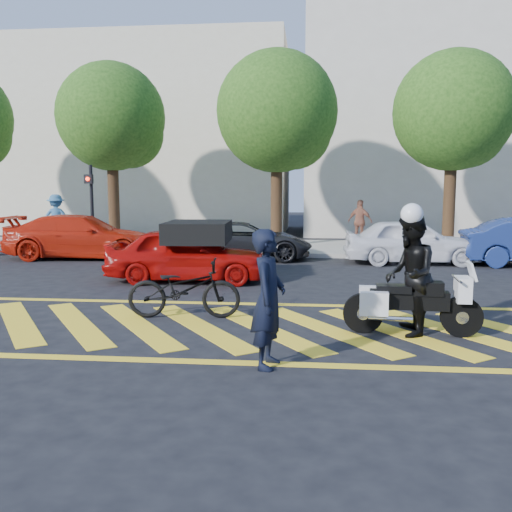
# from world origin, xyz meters

# --- Properties ---
(ground) EXTENTS (90.00, 90.00, 0.00)m
(ground) POSITION_xyz_m (0.00, 0.00, 0.00)
(ground) COLOR black
(ground) RESTS_ON ground
(sidewalk) EXTENTS (60.00, 5.00, 0.15)m
(sidewalk) POSITION_xyz_m (0.00, 12.00, 0.07)
(sidewalk) COLOR #9E998E
(sidewalk) RESTS_ON ground
(crosswalk) EXTENTS (12.33, 4.00, 0.01)m
(crosswalk) POSITION_xyz_m (-0.04, 0.00, 0.00)
(crosswalk) COLOR yellow
(crosswalk) RESTS_ON ground
(building_left) EXTENTS (16.00, 8.00, 10.00)m
(building_left) POSITION_xyz_m (-8.00, 21.00, 5.00)
(building_left) COLOR beige
(building_left) RESTS_ON ground
(building_right) EXTENTS (16.00, 8.00, 11.00)m
(building_right) POSITION_xyz_m (9.00, 21.00, 5.50)
(building_right) COLOR beige
(building_right) RESTS_ON ground
(tree_left) EXTENTS (4.20, 4.20, 7.26)m
(tree_left) POSITION_xyz_m (-6.37, 12.06, 4.99)
(tree_left) COLOR black
(tree_left) RESTS_ON ground
(tree_center) EXTENTS (4.60, 4.60, 7.56)m
(tree_center) POSITION_xyz_m (0.13, 12.06, 5.10)
(tree_center) COLOR black
(tree_center) RESTS_ON ground
(tree_right) EXTENTS (4.40, 4.40, 7.41)m
(tree_right) POSITION_xyz_m (6.63, 12.06, 5.05)
(tree_right) COLOR black
(tree_right) RESTS_ON ground
(signal_pole) EXTENTS (0.28, 0.43, 3.20)m
(signal_pole) POSITION_xyz_m (-6.50, 9.74, 1.92)
(signal_pole) COLOR black
(signal_pole) RESTS_ON ground
(officer_bike) EXTENTS (0.54, 0.73, 1.85)m
(officer_bike) POSITION_xyz_m (0.74, -2.00, 0.93)
(officer_bike) COLOR black
(officer_bike) RESTS_ON ground
(bicycle) EXTENTS (2.12, 0.90, 1.09)m
(bicycle) POSITION_xyz_m (-1.01, 0.61, 0.54)
(bicycle) COLOR black
(bicycle) RESTS_ON ground
(police_motorcycle) EXTENTS (2.22, 0.73, 0.98)m
(police_motorcycle) POSITION_xyz_m (2.91, -0.18, 0.53)
(police_motorcycle) COLOR black
(police_motorcycle) RESTS_ON ground
(officer_moto) EXTENTS (0.82, 1.01, 1.98)m
(officer_moto) POSITION_xyz_m (2.90, -0.18, 0.99)
(officer_moto) COLOR black
(officer_moto) RESTS_ON ground
(red_convertible) EXTENTS (4.18, 1.87, 1.40)m
(red_convertible) POSITION_xyz_m (-1.83, 4.50, 0.70)
(red_convertible) COLOR #A90B07
(red_convertible) RESTS_ON ground
(parked_left) EXTENTS (5.30, 2.58, 1.48)m
(parked_left) POSITION_xyz_m (-6.42, 8.66, 0.74)
(parked_left) COLOR red
(parked_left) RESTS_ON ground
(parked_mid_left) EXTENTS (4.77, 2.64, 1.26)m
(parked_mid_left) POSITION_xyz_m (-0.90, 8.86, 0.63)
(parked_mid_left) COLOR black
(parked_mid_left) RESTS_ON ground
(parked_mid_right) EXTENTS (4.26, 1.83, 1.43)m
(parked_mid_right) POSITION_xyz_m (4.50, 8.40, 0.72)
(parked_mid_right) COLOR white
(parked_mid_right) RESTS_ON ground
(pedestrian_left) EXTENTS (1.43, 1.08, 1.97)m
(pedestrian_left) POSITION_xyz_m (-9.41, 13.01, 1.14)
(pedestrian_left) COLOR #356694
(pedestrian_left) RESTS_ON sidewalk
(pedestrian_right) EXTENTS (1.12, 0.86, 1.77)m
(pedestrian_right) POSITION_xyz_m (3.33, 13.30, 1.03)
(pedestrian_right) COLOR #9D5E47
(pedestrian_right) RESTS_ON sidewalk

